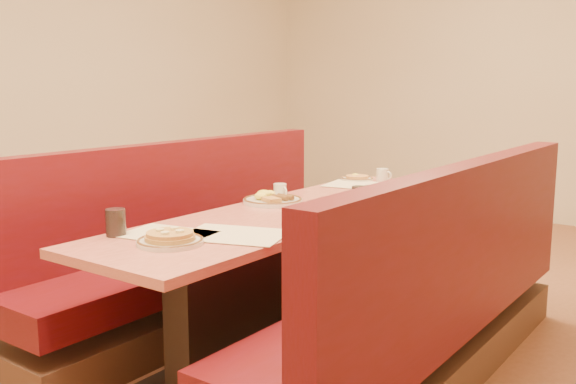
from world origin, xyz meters
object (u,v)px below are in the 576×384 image
Objects in this scene: pancake_plate at (170,239)px; soda_tumbler_mid at (359,197)px; booth_right at (428,311)px; coffee_mug_d at (383,175)px; booth_left at (197,259)px; coffee_mug_a at (331,207)px; coffee_mug_b at (280,190)px; coffee_mug_c at (356,203)px; diner_table at (298,279)px; eggs_plate at (272,199)px; soda_tumbler_near at (116,222)px.

soda_tumbler_mid reaches higher than pancake_plate.
booth_right is 1.44m from coffee_mug_d.
coffee_mug_a is at bearing -4.64° from booth_left.
coffee_mug_d reaches higher than coffee_mug_b.
soda_tumbler_mid is at bearing 88.84° from coffee_mug_c.
coffee_mug_a reaches higher than coffee_mug_c.
coffee_mug_a is 0.60m from coffee_mug_b.
booth_left reaches higher than coffee_mug_d.
diner_table is 1.00× the size of booth_left.
coffee_mug_a is 1.23m from coffee_mug_d.
diner_table is at bearing -82.48° from coffee_mug_d.
coffee_mug_d reaches higher than eggs_plate.
soda_tumbler_mid is (0.50, 0.02, 0.01)m from coffee_mug_b.
booth_right is 1.22m from pancake_plate.
soda_tumbler_mid is at bearing 116.09° from coffee_mug_a.
soda_tumbler_near is (-0.53, -0.85, 0.01)m from coffee_mug_a.
soda_tumbler_mid is (-0.06, 0.13, 0.01)m from coffee_mug_c.
pancake_plate is at bearing -57.71° from coffee_mug_b.
coffee_mug_c is 1.06m from coffee_mug_d.
coffee_mug_a is at bearing -170.65° from booth_right.
booth_right is 1.45m from soda_tumbler_near.
eggs_plate is (-0.21, 0.06, 0.40)m from diner_table.
soda_tumbler_near reaches higher than pancake_plate.
coffee_mug_c is at bearing 7.13° from coffee_mug_b.
coffee_mug_c reaches higher than coffee_mug_b.
coffee_mug_a is 1.04× the size of soda_tumbler_near.
diner_table is 1.07m from soda_tumbler_near.
booth_right reaches higher than eggs_plate.
coffee_mug_a is at bearing 58.23° from soda_tumbler_near.
booth_left is 1.13m from soda_tumbler_near.
diner_table is 0.50m from coffee_mug_a.
soda_tumbler_mid is (-0.02, 0.32, 0.00)m from coffee_mug_a.
coffee_mug_b is at bearing 25.03° from booth_left.
coffee_mug_c is at bearing 74.88° from pancake_plate.
booth_left is 21.36× the size of soda_tumbler_near.
coffee_mug_a reaches higher than eggs_plate.
coffee_mug_d is (-0.10, 2.00, 0.02)m from pancake_plate.
soda_tumbler_mid reaches higher than coffee_mug_d.
pancake_plate is 1.15m from soda_tumbler_mid.
coffee_mug_d is at bearing 92.94° from pancake_plate.
soda_tumbler_near is at bearing -100.11° from coffee_mug_a.
coffee_mug_b is (-0.06, 0.16, 0.02)m from eggs_plate.
pancake_plate is at bearing 7.16° from soda_tumbler_near.
soda_tumbler_near is (-1.01, -0.93, 0.45)m from booth_right.
booth_left and booth_right have the same top height.
soda_tumbler_near reaches higher than eggs_plate.
soda_tumbler_mid is at bearing 46.46° from diner_table.
coffee_mug_d is 0.92m from soda_tumbler_mid.
pancake_plate is at bearing -50.48° from booth_left.
pancake_plate is 2.39× the size of coffee_mug_c.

